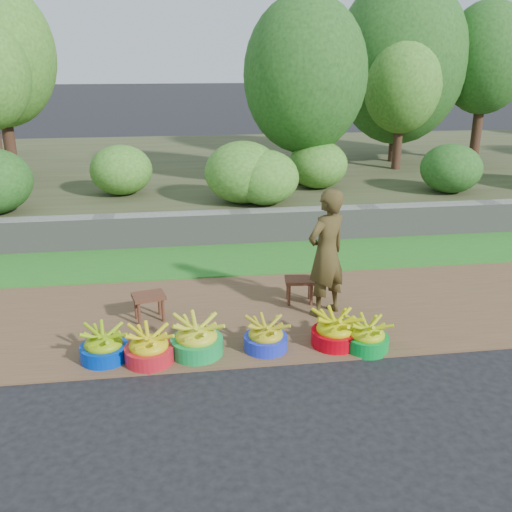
{
  "coord_description": "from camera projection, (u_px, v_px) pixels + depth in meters",
  "views": [
    {
      "loc": [
        -1.02,
        -5.07,
        3.04
      ],
      "look_at": [
        -0.12,
        1.3,
        0.75
      ],
      "focal_mm": 40.0,
      "sensor_mm": 36.0,
      "label": 1
    }
  ],
  "objects": [
    {
      "name": "ground_plane",
      "position": [
        285.0,
        365.0,
        5.88
      ],
      "size": [
        120.0,
        120.0,
        0.0
      ],
      "primitive_type": "plane",
      "color": "black",
      "rests_on": "ground"
    },
    {
      "name": "dirt_shoulder",
      "position": [
        266.0,
        313.0,
        7.05
      ],
      "size": [
        80.0,
        2.5,
        0.02
      ],
      "primitive_type": "cube",
      "color": "brown",
      "rests_on": "ground"
    },
    {
      "name": "grass_verge",
      "position": [
        246.0,
        258.0,
        8.91
      ],
      "size": [
        80.0,
        1.5,
        0.04
      ],
      "primitive_type": "cube",
      "color": "#2A7922",
      "rests_on": "ground"
    },
    {
      "name": "retaining_wall",
      "position": [
        240.0,
        227.0,
        9.62
      ],
      "size": [
        80.0,
        0.35,
        0.55
      ],
      "primitive_type": "cube",
      "color": "gray",
      "rests_on": "ground"
    },
    {
      "name": "earth_bank",
      "position": [
        218.0,
        172.0,
        14.2
      ],
      "size": [
        80.0,
        10.0,
        0.5
      ],
      "primitive_type": "cube",
      "color": "#414628",
      "rests_on": "ground"
    },
    {
      "name": "vegetation",
      "position": [
        321.0,
        82.0,
        12.53
      ],
      "size": [
        30.67,
        8.03,
        4.32
      ],
      "color": "#3A2318",
      "rests_on": "earth_bank"
    },
    {
      "name": "basin_a",
      "position": [
        104.0,
        346.0,
        5.93
      ],
      "size": [
        0.5,
        0.5,
        0.37
      ],
      "color": "#0031B3",
      "rests_on": "ground"
    },
    {
      "name": "basin_b",
      "position": [
        149.0,
        348.0,
        5.88
      ],
      "size": [
        0.51,
        0.51,
        0.38
      ],
      "color": "red",
      "rests_on": "ground"
    },
    {
      "name": "basin_c",
      "position": [
        197.0,
        339.0,
        6.03
      ],
      "size": [
        0.56,
        0.56,
        0.42
      ],
      "color": "#139640",
      "rests_on": "ground"
    },
    {
      "name": "basin_d",
      "position": [
        266.0,
        337.0,
        6.14
      ],
      "size": [
        0.47,
        0.47,
        0.35
      ],
      "color": "#1C2CCD",
      "rests_on": "ground"
    },
    {
      "name": "basin_e",
      "position": [
        335.0,
        331.0,
        6.23
      ],
      "size": [
        0.52,
        0.52,
        0.38
      ],
      "color": "#BB010E",
      "rests_on": "ground"
    },
    {
      "name": "basin_f",
      "position": [
        367.0,
        337.0,
        6.15
      ],
      "size": [
        0.47,
        0.47,
        0.35
      ],
      "color": "#048D2C",
      "rests_on": "ground"
    },
    {
      "name": "stool_left",
      "position": [
        149.0,
        300.0,
        6.76
      ],
      "size": [
        0.43,
        0.37,
        0.33
      ],
      "rotation": [
        0.0,
        0.0,
        0.24
      ],
      "color": "#4F2B1C",
      "rests_on": "dirt_shoulder"
    },
    {
      "name": "stool_right",
      "position": [
        300.0,
        283.0,
        7.25
      ],
      "size": [
        0.4,
        0.32,
        0.33
      ],
      "rotation": [
        0.0,
        0.0,
        -0.12
      ],
      "color": "#4F2B1C",
      "rests_on": "dirt_shoulder"
    },
    {
      "name": "vendor_woman",
      "position": [
        326.0,
        253.0,
        6.77
      ],
      "size": [
        0.68,
        0.61,
        1.56
      ],
      "primitive_type": "imported",
      "rotation": [
        0.0,
        0.0,
        3.68
      ],
      "color": "black",
      "rests_on": "dirt_shoulder"
    }
  ]
}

